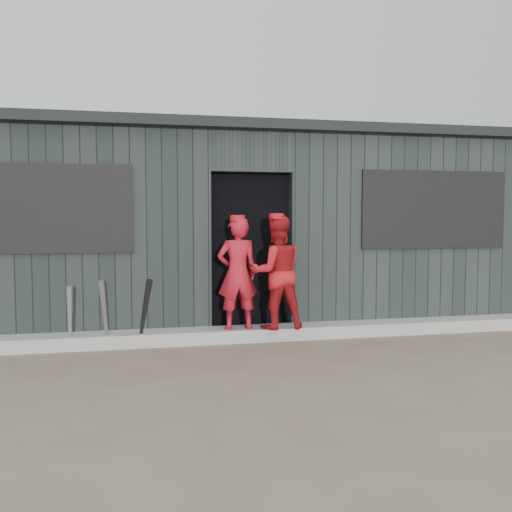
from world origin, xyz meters
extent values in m
plane|color=brown|center=(0.00, 0.00, 0.00)|extent=(80.00, 80.00, 0.00)
cube|color=#979792|center=(0.00, 1.82, 0.07)|extent=(8.00, 0.36, 0.15)
cone|color=gray|center=(-2.09, 1.66, 0.36)|extent=(0.09, 0.19, 0.73)
cone|color=gray|center=(-1.73, 1.67, 0.39)|extent=(0.13, 0.29, 0.78)
cone|color=black|center=(-1.30, 1.66, 0.39)|extent=(0.21, 0.35, 0.79)
imported|color=#B21523|center=(-0.23, 1.76, 0.80)|extent=(0.49, 0.33, 1.31)
imported|color=#B1151A|center=(0.22, 1.70, 0.81)|extent=(0.66, 0.52, 1.33)
imported|color=#BEBEBE|center=(0.28, 2.48, 0.59)|extent=(0.60, 0.41, 1.18)
cube|color=black|center=(0.00, 3.50, 1.20)|extent=(7.60, 2.70, 2.20)
cube|color=#252C2A|center=(-2.25, 2.10, 1.25)|extent=(3.50, 0.20, 2.50)
cube|color=#29312E|center=(2.25, 2.10, 1.25)|extent=(3.50, 0.20, 2.50)
cube|color=#272F2C|center=(0.00, 2.10, 2.25)|extent=(1.00, 0.20, 0.50)
cube|color=#252C29|center=(3.90, 3.50, 1.25)|extent=(0.20, 3.00, 2.50)
cube|color=#2A312F|center=(0.00, 4.90, 1.25)|extent=(8.00, 0.20, 2.50)
cube|color=black|center=(0.00, 3.50, 2.56)|extent=(8.30, 3.30, 0.12)
cube|color=black|center=(-2.40, 1.98, 1.55)|extent=(2.00, 0.04, 1.00)
cube|color=black|center=(2.40, 1.98, 1.55)|extent=(2.00, 0.04, 1.00)
cube|color=black|center=(-0.38, 2.65, 1.35)|extent=(0.20, 0.20, 0.93)
cube|color=black|center=(-0.03, 2.71, 1.30)|extent=(0.21, 0.18, 0.85)
camera|label=1|loc=(-1.44, -4.72, 1.47)|focal=40.00mm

